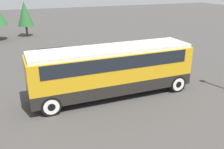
{
  "coord_description": "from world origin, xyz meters",
  "views": [
    {
      "loc": [
        -5.72,
        -13.81,
        7.02
      ],
      "look_at": [
        0.0,
        0.0,
        1.45
      ],
      "focal_mm": 40.0,
      "sensor_mm": 36.0,
      "label": 1
    }
  ],
  "objects": [
    {
      "name": "tree_center",
      "position": [
        -3.48,
        22.05,
        3.02
      ],
      "size": [
        2.08,
        2.08,
        4.65
      ],
      "color": "brown",
      "rests_on": "ground_plane"
    },
    {
      "name": "parked_car_near",
      "position": [
        -2.34,
        8.05,
        0.7
      ],
      "size": [
        4.71,
        1.89,
        1.38
      ],
      "color": "#BCBCC1",
      "rests_on": "ground_plane"
    },
    {
      "name": "parked_car_mid",
      "position": [
        4.88,
        7.3,
        0.66
      ],
      "size": [
        4.11,
        1.82,
        1.31
      ],
      "color": "black",
      "rests_on": "ground_plane"
    },
    {
      "name": "tour_bus",
      "position": [
        0.1,
        -0.0,
        1.95
      ],
      "size": [
        10.44,
        2.63,
        3.23
      ],
      "color": "black",
      "rests_on": "ground_plane"
    },
    {
      "name": "ground_plane",
      "position": [
        0.0,
        0.0,
        0.0
      ],
      "size": [
        120.0,
        120.0,
        0.0
      ],
      "primitive_type": "plane",
      "color": "#423F3D"
    }
  ]
}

